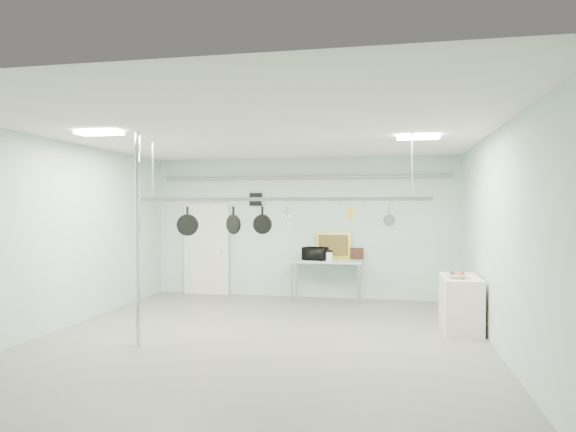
% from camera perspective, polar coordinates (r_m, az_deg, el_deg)
% --- Properties ---
extents(floor, '(8.00, 8.00, 0.00)m').
position_cam_1_polar(floor, '(8.15, -3.24, -13.74)').
color(floor, gray).
rests_on(floor, ground).
extents(ceiling, '(7.00, 8.00, 0.02)m').
position_cam_1_polar(ceiling, '(7.96, -3.27, 9.06)').
color(ceiling, silver).
rests_on(ceiling, back_wall).
extents(back_wall, '(7.00, 0.02, 3.20)m').
position_cam_1_polar(back_wall, '(11.80, 1.61, -1.29)').
color(back_wall, '#A9CBBA').
rests_on(back_wall, floor).
extents(right_wall, '(0.02, 8.00, 3.20)m').
position_cam_1_polar(right_wall, '(7.79, 22.47, -2.57)').
color(right_wall, '#A9CBBA').
rests_on(right_wall, floor).
extents(door, '(1.10, 0.10, 2.20)m').
position_cam_1_polar(door, '(12.38, -9.01, -3.74)').
color(door, silver).
rests_on(door, floor).
extents(wall_vent, '(0.30, 0.04, 0.30)m').
position_cam_1_polar(wall_vent, '(12.00, -3.59, 1.86)').
color(wall_vent, black).
rests_on(wall_vent, back_wall).
extents(conduit_pipe, '(6.60, 0.07, 0.07)m').
position_cam_1_polar(conduit_pipe, '(11.72, 1.54, 4.32)').
color(conduit_pipe, gray).
rests_on(conduit_pipe, back_wall).
extents(chrome_pole, '(0.08, 0.08, 3.20)m').
position_cam_1_polar(chrome_pole, '(7.95, -16.33, -2.46)').
color(chrome_pole, silver).
rests_on(chrome_pole, floor).
extents(prep_table, '(1.60, 0.70, 0.91)m').
position_cam_1_polar(prep_table, '(11.38, 4.27, -5.25)').
color(prep_table, '#A1BEB0').
rests_on(prep_table, floor).
extents(side_cabinet, '(0.60, 1.20, 0.90)m').
position_cam_1_polar(side_cabinet, '(9.25, 18.61, -9.16)').
color(side_cabinet, silver).
rests_on(side_cabinet, floor).
extents(pot_rack, '(4.80, 0.06, 1.00)m').
position_cam_1_polar(pot_rack, '(8.13, -1.36, 2.10)').
color(pot_rack, '#B7B7BC').
rests_on(pot_rack, ceiling).
extents(light_panel_left, '(0.65, 0.30, 0.05)m').
position_cam_1_polar(light_panel_left, '(8.08, -20.24, 8.66)').
color(light_panel_left, white).
rests_on(light_panel_left, ceiling).
extents(light_panel_right, '(0.65, 0.30, 0.05)m').
position_cam_1_polar(light_panel_right, '(8.31, 14.25, 8.48)').
color(light_panel_right, white).
rests_on(light_panel_right, ceiling).
extents(microwave, '(0.58, 0.47, 0.28)m').
position_cam_1_polar(microwave, '(11.33, 3.05, -4.19)').
color(microwave, black).
rests_on(microwave, prep_table).
extents(coffee_canister, '(0.19, 0.19, 0.19)m').
position_cam_1_polar(coffee_canister, '(11.17, 4.60, -4.50)').
color(coffee_canister, white).
rests_on(coffee_canister, prep_table).
extents(painting_large, '(0.79, 0.19, 0.58)m').
position_cam_1_polar(painting_large, '(11.63, 5.07, -3.32)').
color(painting_large, gold).
rests_on(painting_large, prep_table).
extents(painting_small, '(0.30, 0.10, 0.25)m').
position_cam_1_polar(painting_small, '(11.60, 7.64, -4.16)').
color(painting_small, '#341B12').
rests_on(painting_small, prep_table).
extents(fruit_bowl, '(0.43, 0.43, 0.09)m').
position_cam_1_polar(fruit_bowl, '(8.93, 18.29, -6.32)').
color(fruit_bowl, silver).
rests_on(fruit_bowl, side_cabinet).
extents(skillet_left, '(0.36, 0.15, 0.48)m').
position_cam_1_polar(skillet_left, '(8.58, -11.11, -0.53)').
color(skillet_left, black).
rests_on(skillet_left, pot_rack).
extents(skillet_mid, '(0.31, 0.21, 0.44)m').
position_cam_1_polar(skillet_mid, '(8.31, -6.09, -0.45)').
color(skillet_mid, black).
rests_on(skillet_mid, pot_rack).
extents(skillet_right, '(0.31, 0.08, 0.42)m').
position_cam_1_polar(skillet_right, '(8.18, -2.87, -0.40)').
color(skillet_right, black).
rests_on(skillet_right, pot_rack).
extents(whisk, '(0.19, 0.19, 0.36)m').
position_cam_1_polar(whisk, '(8.09, -0.14, -0.18)').
color(whisk, silver).
rests_on(whisk, pot_rack).
extents(grater, '(0.08, 0.04, 0.20)m').
position_cam_1_polar(grater, '(7.95, 6.97, 0.35)').
color(grater, gold).
rests_on(grater, pot_rack).
extents(saucepan, '(0.21, 0.15, 0.32)m').
position_cam_1_polar(saucepan, '(7.93, 11.19, -0.09)').
color(saucepan, '#A4A5A9').
rests_on(saucepan, pot_rack).
extents(fruit_cluster, '(0.24, 0.24, 0.09)m').
position_cam_1_polar(fruit_cluster, '(8.93, 18.29, -6.07)').
color(fruit_cluster, '#B31025').
rests_on(fruit_cluster, fruit_bowl).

